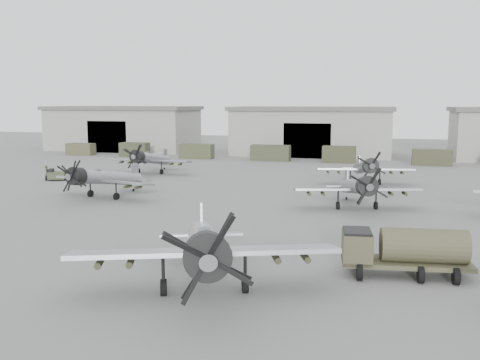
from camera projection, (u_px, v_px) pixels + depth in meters
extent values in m
plane|color=slate|center=(198.00, 235.00, 39.04)|extent=(220.00, 220.00, 0.00)
cube|color=gray|center=(124.00, 130.00, 107.52)|extent=(28.00, 14.00, 8.00)
cube|color=#5B5B56|center=(123.00, 108.00, 106.89)|extent=(29.00, 14.80, 0.70)
cube|color=black|center=(107.00, 137.00, 101.18)|extent=(8.12, 0.40, 6.00)
cube|color=gray|center=(312.00, 133.00, 97.62)|extent=(28.00, 14.00, 8.00)
cube|color=#5B5B56|center=(313.00, 109.00, 96.99)|extent=(29.00, 14.80, 0.70)
cube|color=black|center=(307.00, 141.00, 91.28)|extent=(8.12, 0.40, 6.00)
cube|color=#49482F|center=(81.00, 149.00, 97.16)|extent=(5.02, 2.20, 2.11)
cube|color=#373B26|center=(135.00, 150.00, 94.34)|extent=(5.06, 2.20, 2.46)
cube|color=#3E432B|center=(197.00, 151.00, 91.31)|extent=(5.75, 2.20, 2.46)
cube|color=#3A3F29|center=(271.00, 153.00, 87.94)|extent=(6.46, 2.20, 2.56)
cube|color=#383925|center=(339.00, 154.00, 85.03)|extent=(5.21, 2.20, 2.63)
cube|color=#3A3926|center=(432.00, 157.00, 81.40)|extent=(5.78, 2.20, 2.42)
cylinder|color=#9FA3A8|center=(204.00, 243.00, 27.75)|extent=(5.65, 11.41, 3.41)
cylinder|color=black|center=(207.00, 256.00, 22.58)|extent=(2.55, 2.35, 2.27)
cube|color=#9FA3A8|center=(204.00, 252.00, 27.14)|extent=(13.62, 7.11, 0.61)
cube|color=#9FA3A8|center=(201.00, 218.00, 32.78)|extent=(0.77, 1.75, 2.18)
ellipsoid|color=#3F4C54|center=(205.00, 233.00, 25.88)|extent=(1.08, 1.46, 0.61)
cylinder|color=black|center=(164.00, 288.00, 26.99)|extent=(0.60, 0.93, 0.87)
cylinder|color=black|center=(245.00, 285.00, 27.38)|extent=(0.60, 0.93, 0.87)
cylinder|color=black|center=(202.00, 258.00, 32.81)|extent=(0.25, 0.37, 0.35)
cylinder|color=gray|center=(108.00, 178.00, 54.36)|extent=(3.48, 9.65, 2.83)
cylinder|color=black|center=(76.00, 176.00, 50.56)|extent=(2.00, 1.78, 1.88)
cube|color=gray|center=(104.00, 181.00, 53.92)|extent=(11.47, 4.49, 0.51)
cube|color=gray|center=(134.00, 172.00, 58.05)|extent=(0.44, 1.49, 1.81)
ellipsoid|color=#3F4C54|center=(97.00, 171.00, 52.98)|extent=(0.77, 1.18, 0.51)
cylinder|color=black|center=(91.00, 194.00, 54.78)|extent=(0.41, 0.76, 0.72)
cylinder|color=black|center=(116.00, 196.00, 53.17)|extent=(0.41, 0.76, 0.72)
cylinder|color=black|center=(133.00, 190.00, 58.10)|extent=(0.17, 0.31, 0.29)
cylinder|color=gray|center=(356.00, 186.00, 48.91)|extent=(3.86, 9.63, 2.83)
cylinder|color=black|center=(367.00, 186.00, 44.59)|extent=(2.04, 1.84, 1.89)
cube|color=gray|center=(357.00, 190.00, 48.40)|extent=(11.45, 4.94, 0.51)
cube|color=gray|center=(346.00, 178.00, 53.10)|extent=(0.51, 1.48, 1.81)
ellipsoid|color=#3F4C54|center=(359.00, 180.00, 47.35)|extent=(0.81, 1.19, 0.51)
cylinder|color=black|center=(338.00, 206.00, 48.43)|extent=(0.44, 0.77, 0.73)
cylinder|color=black|center=(376.00, 206.00, 48.44)|extent=(0.44, 0.77, 0.73)
cylinder|color=black|center=(346.00, 198.00, 53.12)|extent=(0.18, 0.31, 0.29)
cylinder|color=gray|center=(152.00, 158.00, 72.57)|extent=(1.56, 9.63, 2.83)
cylinder|color=black|center=(137.00, 157.00, 68.44)|extent=(1.75, 1.47, 1.88)
cube|color=gray|center=(150.00, 161.00, 72.09)|extent=(11.36, 2.24, 0.51)
cube|color=gray|center=(165.00, 154.00, 76.59)|extent=(0.14, 1.51, 1.81)
ellipsoid|color=#3F4C54|center=(147.00, 153.00, 71.08)|extent=(0.57, 1.10, 0.51)
cylinder|color=black|center=(138.00, 171.00, 72.62)|extent=(0.27, 0.73, 0.72)
cylinder|color=black|center=(162.00, 172.00, 71.65)|extent=(0.27, 0.73, 0.72)
cylinder|color=black|center=(164.00, 169.00, 76.63)|extent=(0.11, 0.29, 0.29)
cylinder|color=gray|center=(364.00, 167.00, 63.19)|extent=(3.19, 9.59, 2.80)
cylinder|color=black|center=(371.00, 166.00, 58.93)|extent=(1.95, 1.73, 1.86)
cube|color=gray|center=(365.00, 170.00, 62.69)|extent=(11.38, 4.15, 0.50)
cube|color=gray|center=(359.00, 162.00, 67.33)|extent=(0.40, 1.48, 1.79)
ellipsoid|color=#3F4C54|center=(366.00, 162.00, 61.65)|extent=(0.74, 1.16, 0.50)
cylinder|color=black|center=(350.00, 182.00, 62.84)|extent=(0.39, 0.75, 0.72)
cylinder|color=black|center=(379.00, 182.00, 62.61)|extent=(0.39, 0.75, 0.72)
cylinder|color=black|center=(359.00, 178.00, 67.35)|extent=(0.16, 0.30, 0.29)
cube|color=#48462F|center=(406.00, 263.00, 29.90)|extent=(7.29, 3.19, 0.25)
cube|color=#48462F|center=(357.00, 247.00, 30.16)|extent=(1.89, 2.50, 1.71)
cylinder|color=#48462F|center=(424.00, 246.00, 29.63)|extent=(4.84, 2.48, 1.92)
cube|color=black|center=(357.00, 231.00, 30.03)|extent=(1.75, 2.19, 0.15)
cylinder|color=black|center=(360.00, 272.00, 29.18)|extent=(0.41, 0.94, 0.91)
cylinder|color=black|center=(446.00, 263.00, 30.75)|extent=(0.41, 0.94, 0.91)
cube|color=#3A422B|center=(57.00, 175.00, 66.02)|extent=(2.33, 1.85, 0.90)
cube|color=black|center=(51.00, 171.00, 65.89)|extent=(0.87, 1.15, 0.56)
cylinder|color=black|center=(57.00, 178.00, 66.07)|extent=(1.49, 1.05, 0.63)
cylinder|color=black|center=(69.00, 176.00, 66.15)|extent=(1.31, 0.54, 0.09)
cube|color=#3A422B|center=(92.00, 176.00, 66.36)|extent=(4.57, 2.93, 0.20)
cylinder|color=black|center=(92.00, 178.00, 66.40)|extent=(1.76, 1.04, 0.50)
cylinder|color=#3A422B|center=(92.00, 174.00, 66.32)|extent=(1.61, 0.87, 0.36)
imported|color=#353925|center=(47.00, 173.00, 65.92)|extent=(0.62, 0.77, 1.84)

